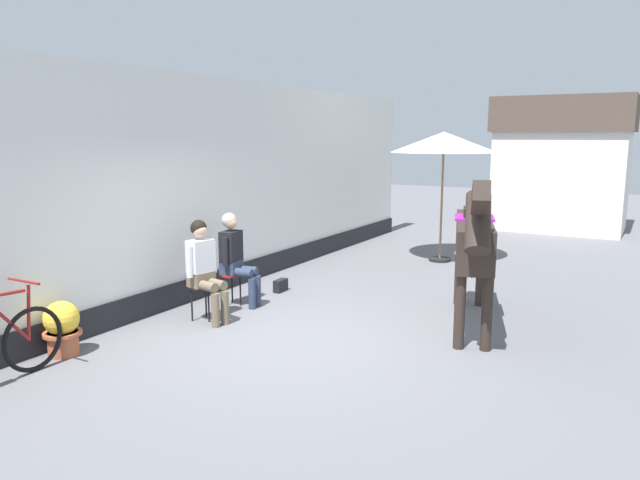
{
  "coord_description": "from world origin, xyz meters",
  "views": [
    {
      "loc": [
        3.69,
        -5.99,
        2.5
      ],
      "look_at": [
        -0.4,
        1.2,
        1.05
      ],
      "focal_mm": 33.46,
      "sensor_mm": 36.0,
      "label": 1
    }
  ],
  "objects_px": {
    "seated_visitor_near": "(204,265)",
    "seated_visitor_far": "(235,254)",
    "spare_stool_white": "(464,256)",
    "satchel_bag": "(281,285)",
    "saddled_horse_center": "(474,241)",
    "flower_planter_near": "(62,327)",
    "cafe_parasol": "(444,143)"
  },
  "relations": [
    {
      "from": "seated_visitor_far",
      "to": "satchel_bag",
      "type": "distance_m",
      "value": 1.21
    },
    {
      "from": "saddled_horse_center",
      "to": "seated_visitor_near",
      "type": "bearing_deg",
      "value": -154.77
    },
    {
      "from": "flower_planter_near",
      "to": "cafe_parasol",
      "type": "height_order",
      "value": "cafe_parasol"
    },
    {
      "from": "saddled_horse_center",
      "to": "satchel_bag",
      "type": "relative_size",
      "value": 10.38
    },
    {
      "from": "cafe_parasol",
      "to": "flower_planter_near",
      "type": "bearing_deg",
      "value": -106.12
    },
    {
      "from": "saddled_horse_center",
      "to": "satchel_bag",
      "type": "distance_m",
      "value": 3.38
    },
    {
      "from": "flower_planter_near",
      "to": "spare_stool_white",
      "type": "height_order",
      "value": "flower_planter_near"
    },
    {
      "from": "saddled_horse_center",
      "to": "satchel_bag",
      "type": "xyz_separation_m",
      "value": [
        -3.19,
        0.3,
        -1.06
      ]
    },
    {
      "from": "seated_visitor_far",
      "to": "satchel_bag",
      "type": "relative_size",
      "value": 4.96
    },
    {
      "from": "saddled_horse_center",
      "to": "flower_planter_near",
      "type": "xyz_separation_m",
      "value": [
        -3.81,
        -3.33,
        -0.82
      ]
    },
    {
      "from": "seated_visitor_far",
      "to": "cafe_parasol",
      "type": "relative_size",
      "value": 0.54
    },
    {
      "from": "seated_visitor_near",
      "to": "seated_visitor_far",
      "type": "height_order",
      "value": "same"
    },
    {
      "from": "saddled_horse_center",
      "to": "flower_planter_near",
      "type": "bearing_deg",
      "value": -138.82
    },
    {
      "from": "saddled_horse_center",
      "to": "cafe_parasol",
      "type": "relative_size",
      "value": 1.13
    },
    {
      "from": "seated_visitor_near",
      "to": "cafe_parasol",
      "type": "bearing_deg",
      "value": 74.44
    },
    {
      "from": "flower_planter_near",
      "to": "cafe_parasol",
      "type": "xyz_separation_m",
      "value": [
        2.09,
        7.24,
        2.03
      ]
    },
    {
      "from": "seated_visitor_near",
      "to": "satchel_bag",
      "type": "bearing_deg",
      "value": 88.94
    },
    {
      "from": "flower_planter_near",
      "to": "seated_visitor_far",
      "type": "bearing_deg",
      "value": 79.87
    },
    {
      "from": "saddled_horse_center",
      "to": "spare_stool_white",
      "type": "xyz_separation_m",
      "value": [
        -0.88,
        2.7,
        -0.76
      ]
    },
    {
      "from": "saddled_horse_center",
      "to": "spare_stool_white",
      "type": "bearing_deg",
      "value": 108.14
    },
    {
      "from": "flower_planter_near",
      "to": "spare_stool_white",
      "type": "xyz_separation_m",
      "value": [
        2.92,
        6.03,
        0.07
      ]
    },
    {
      "from": "spare_stool_white",
      "to": "flower_planter_near",
      "type": "bearing_deg",
      "value": -115.86
    },
    {
      "from": "seated_visitor_near",
      "to": "cafe_parasol",
      "type": "xyz_separation_m",
      "value": [
        1.51,
        5.43,
        1.59
      ]
    },
    {
      "from": "flower_planter_near",
      "to": "spare_stool_white",
      "type": "distance_m",
      "value": 6.7
    },
    {
      "from": "seated_visitor_near",
      "to": "saddled_horse_center",
      "type": "height_order",
      "value": "saddled_horse_center"
    },
    {
      "from": "saddled_horse_center",
      "to": "cafe_parasol",
      "type": "xyz_separation_m",
      "value": [
        -1.72,
        3.91,
        1.2
      ]
    },
    {
      "from": "cafe_parasol",
      "to": "spare_stool_white",
      "type": "xyz_separation_m",
      "value": [
        0.83,
        -1.21,
        -1.96
      ]
    },
    {
      "from": "seated_visitor_near",
      "to": "flower_planter_near",
      "type": "relative_size",
      "value": 2.17
    },
    {
      "from": "saddled_horse_center",
      "to": "seated_visitor_far",
      "type": "bearing_deg",
      "value": -168.2
    },
    {
      "from": "seated_visitor_near",
      "to": "flower_planter_near",
      "type": "height_order",
      "value": "seated_visitor_near"
    },
    {
      "from": "seated_visitor_far",
      "to": "cafe_parasol",
      "type": "distance_m",
      "value": 5.13
    },
    {
      "from": "seated_visitor_far",
      "to": "spare_stool_white",
      "type": "distance_m",
      "value": 4.2
    }
  ]
}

